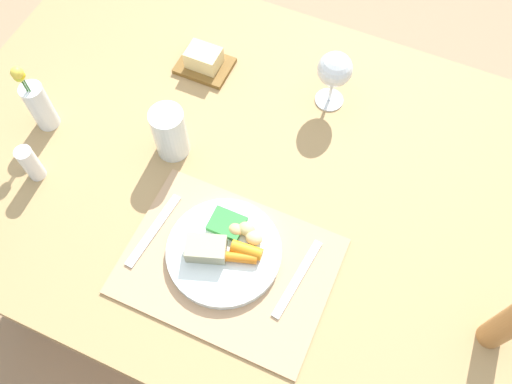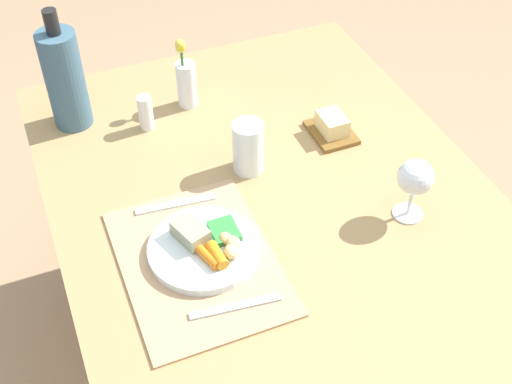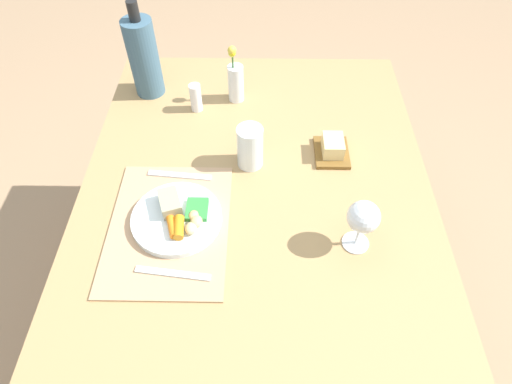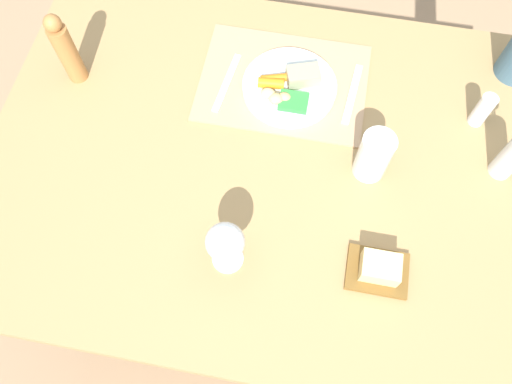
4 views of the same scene
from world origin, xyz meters
The scene contains 12 objects.
ground_plane centered at (0.00, 0.00, 0.00)m, with size 8.00×8.00×0.00m, color tan.
dining_table centered at (0.00, 0.00, 0.65)m, with size 1.45×0.98×0.71m.
placemat centered at (0.05, -0.22, 0.71)m, with size 0.42×0.31×0.01m, color tan.
dinner_plate centered at (0.03, -0.20, 0.73)m, with size 0.23×0.23×0.06m.
fork centered at (-0.12, -0.22, 0.72)m, with size 0.02×0.18×0.01m, color silver.
knife centered at (0.19, -0.19, 0.72)m, with size 0.02×0.18×0.01m, color silver.
water_tumbler centered at (-0.18, -0.02, 0.77)m, with size 0.07×0.07×0.13m.
flower_vase centered at (-0.48, -0.07, 0.78)m, with size 0.05×0.05×0.20m.
butter_dish centered at (-0.22, 0.22, 0.73)m, with size 0.13×0.10×0.06m.
pepper_mill centered at (0.57, -0.15, 0.81)m, with size 0.05×0.05×0.21m.
salt_shaker centered at (-0.42, -0.20, 0.76)m, with size 0.04×0.04×0.09m, color white.
wine_glass centered at (0.10, 0.25, 0.82)m, with size 0.08×0.08×0.15m.
Camera 1 is at (0.26, -0.55, 1.76)m, focal length 38.15 mm.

